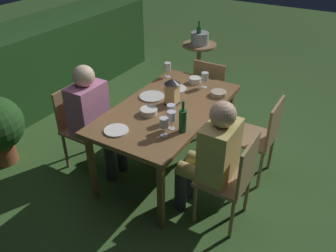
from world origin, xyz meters
TOP-DOWN VIEW (x-y plane):
  - ground_plane at (0.00, 0.00)m, footprint 16.00×16.00m
  - dining_table at (0.00, 0.00)m, footprint 1.62×0.88m
  - chair_side_left_b at (0.36, -0.83)m, footprint 0.42×0.40m
  - chair_side_right_a at (-0.36, 0.83)m, footprint 0.42×0.40m
  - person_in_pink at (-0.36, 0.64)m, footprint 0.38×0.47m
  - chair_side_left_a at (-0.36, -0.83)m, footprint 0.42×0.40m
  - person_in_mustard at (-0.36, -0.64)m, footprint 0.38×0.47m
  - chair_head_far at (1.06, 0.00)m, footprint 0.40×0.42m
  - lantern_centerpiece at (0.07, -0.01)m, footprint 0.15×0.15m
  - green_bottle_on_table at (-0.32, -0.33)m, footprint 0.07×0.07m
  - wine_glass_a at (-0.33, -0.23)m, footprint 0.08×0.08m
  - wine_glass_b at (0.60, 0.36)m, footprint 0.08×0.08m
  - wine_glass_c at (0.56, -0.11)m, footprint 0.08×0.08m
  - wine_glass_d at (-0.45, -0.23)m, footprint 0.08×0.08m
  - wine_glass_e at (-0.23, -0.17)m, footprint 0.08×0.08m
  - plate_a at (-0.61, 0.16)m, footprint 0.21×0.21m
  - plate_b at (0.36, 0.12)m, footprint 0.23×0.23m
  - plate_c at (0.09, 0.24)m, footprint 0.25×0.25m
  - bowl_olives at (-0.22, 0.08)m, footprint 0.16×0.16m
  - bowl_bread at (0.47, -0.32)m, footprint 0.16×0.16m
  - bowl_salad at (0.62, 0.02)m, footprint 0.13×0.13m
  - side_table at (1.96, 0.62)m, footprint 0.50×0.50m
  - ice_bucket at (1.95, 0.62)m, footprint 0.26×0.26m
  - hedge_backdrop at (0.00, 2.38)m, footprint 4.90×0.86m

SIDE VIEW (x-z plane):
  - ground_plane at x=0.00m, z-range 0.00..0.00m
  - side_table at x=1.96m, z-range 0.11..0.80m
  - chair_side_left_b at x=0.36m, z-range 0.05..0.92m
  - chair_side_right_a at x=-0.36m, z-range 0.05..0.92m
  - chair_side_left_a at x=-0.36m, z-range 0.05..0.92m
  - chair_head_far at x=1.06m, z-range 0.05..0.92m
  - hedge_backdrop at x=0.00m, z-range 0.00..1.08m
  - person_in_pink at x=-0.36m, z-range 0.06..1.21m
  - person_in_mustard at x=-0.36m, z-range 0.06..1.21m
  - dining_table at x=0.00m, z-range 0.31..1.06m
  - plate_a at x=-0.61m, z-range 0.75..0.76m
  - plate_b at x=0.36m, z-range 0.75..0.76m
  - plate_c at x=0.09m, z-range 0.75..0.76m
  - bowl_bread at x=0.47m, z-range 0.75..0.79m
  - bowl_olives at x=-0.22m, z-range 0.75..0.80m
  - bowl_salad at x=0.62m, z-range 0.75..0.81m
  - ice_bucket at x=1.95m, z-range 0.62..0.96m
  - green_bottle_on_table at x=-0.32m, z-range 0.71..1.00m
  - wine_glass_a at x=-0.33m, z-range 0.78..0.95m
  - wine_glass_b at x=0.60m, z-range 0.78..0.95m
  - wine_glass_c at x=0.56m, z-range 0.78..0.95m
  - wine_glass_d at x=-0.45m, z-range 0.78..0.95m
  - wine_glass_e at x=-0.23m, z-range 0.78..0.95m
  - lantern_centerpiece at x=0.07m, z-range 0.76..1.03m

